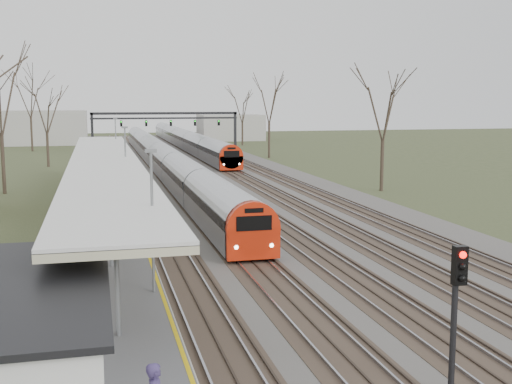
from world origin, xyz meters
TOP-DOWN VIEW (x-y plane):
  - track_bed at (0.26, 55.00)m, footprint 24.00×160.00m
  - platform at (-9.05, 37.50)m, footprint 3.50×69.00m
  - canopy at (-9.05, 32.99)m, footprint 4.10×50.00m
  - signal_gantry at (0.29, 84.99)m, footprint 21.00×0.59m
  - tree_east_far at (14.00, 42.00)m, footprint 5.00×5.00m
  - train_near at (-2.50, 65.33)m, footprint 2.62×90.21m
  - train_far at (4.50, 96.34)m, footprint 2.62×75.21m
  - signal_post at (-0.75, 6.03)m, footprint 0.35×0.45m

SIDE VIEW (x-z plane):
  - track_bed at x=0.26m, z-range -0.05..0.17m
  - platform at x=-9.05m, z-range 0.00..1.00m
  - train_near at x=-2.50m, z-range -0.05..3.00m
  - train_far at x=4.50m, z-range -0.05..3.00m
  - signal_post at x=-0.75m, z-range 0.67..4.77m
  - canopy at x=-9.05m, z-range 2.37..5.48m
  - signal_gantry at x=0.29m, z-range 1.87..7.95m
  - tree_east_far at x=14.00m, z-range 2.14..12.44m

